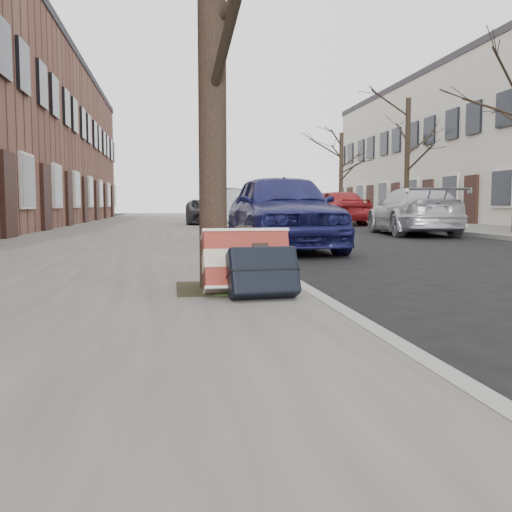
{
  "coord_description": "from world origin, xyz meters",
  "views": [
    {
      "loc": [
        -2.48,
        -3.89,
        0.87
      ],
      "look_at": [
        -1.77,
        0.8,
        0.45
      ],
      "focal_mm": 40.0,
      "sensor_mm": 36.0,
      "label": 1
    }
  ],
  "objects": [
    {
      "name": "car_near_mid",
      "position": [
        -0.25,
        14.79,
        0.7
      ],
      "size": [
        2.05,
        4.4,
        1.4
      ],
      "primitive_type": "imported",
      "rotation": [
        0.0,
        0.0,
        -0.14
      ],
      "color": "#AEB1B7",
      "rests_on": "ground"
    },
    {
      "name": "far_sidewalk",
      "position": [
        7.8,
        15.0,
        0.06
      ],
      "size": [
        4.0,
        70.0,
        0.12
      ],
      "primitive_type": "cube",
      "color": "#66655D",
      "rests_on": "ground"
    },
    {
      "name": "suitcase_navy",
      "position": [
        -1.74,
        0.58,
        0.34
      ],
      "size": [
        0.6,
        0.39,
        0.44
      ],
      "primitive_type": "cube",
      "rotation": [
        -0.42,
        0.0,
        0.11
      ],
      "color": "black",
      "rests_on": "near_sidewalk"
    },
    {
      "name": "dirt_patch",
      "position": [
        -2.0,
        1.2,
        0.13
      ],
      "size": [
        0.85,
        0.85,
        0.02
      ],
      "primitive_type": "cube",
      "color": "black",
      "rests_on": "near_sidewalk"
    },
    {
      "name": "tree_far_b",
      "position": [
        7.2,
        18.58,
        2.67
      ],
      "size": [
        0.21,
        0.21,
        5.11
      ],
      "primitive_type": "cylinder",
      "color": "black",
      "rests_on": "far_sidewalk"
    },
    {
      "name": "ground",
      "position": [
        0.0,
        0.0,
        0.0
      ],
      "size": [
        120.0,
        120.0,
        0.0
      ],
      "primitive_type": "plane",
      "color": "black",
      "rests_on": "ground"
    },
    {
      "name": "tree_far_c",
      "position": [
        7.2,
        27.75,
        2.54
      ],
      "size": [
        0.23,
        0.23,
        4.84
      ],
      "primitive_type": "cylinder",
      "color": "black",
      "rests_on": "far_sidewalk"
    },
    {
      "name": "car_near_back",
      "position": [
        -0.17,
        19.75,
        0.8
      ],
      "size": [
        3.78,
        6.19,
        1.6
      ],
      "primitive_type": "imported",
      "rotation": [
        0.0,
        0.0,
        -0.21
      ],
      "color": "#39393E",
      "rests_on": "ground"
    },
    {
      "name": "car_near_front",
      "position": [
        -0.31,
        7.1,
        0.76
      ],
      "size": [
        1.86,
        4.51,
        1.53
      ],
      "primitive_type": "imported",
      "rotation": [
        0.0,
        0.0,
        0.01
      ],
      "color": "navy",
      "rests_on": "ground"
    },
    {
      "name": "near_sidewalk",
      "position": [
        -3.7,
        15.0,
        0.06
      ],
      "size": [
        5.0,
        70.0,
        0.12
      ],
      "primitive_type": "cube",
      "color": "slate",
      "rests_on": "ground"
    },
    {
      "name": "suitcase_red",
      "position": [
        -1.85,
        0.84,
        0.4
      ],
      "size": [
        0.73,
        0.41,
        0.55
      ],
      "primitive_type": "cube",
      "rotation": [
        -0.42,
        0.0,
        0.03
      ],
      "color": "maroon",
      "rests_on": "near_sidewalk"
    },
    {
      "name": "car_far_front",
      "position": [
        4.62,
        12.08,
        0.69
      ],
      "size": [
        2.54,
        4.94,
        1.37
      ],
      "primitive_type": "imported",
      "rotation": [
        0.0,
        0.0,
        3.01
      ],
      "color": "#B3B5BC",
      "rests_on": "ground"
    },
    {
      "name": "car_far_back",
      "position": [
        4.76,
        20.8,
        0.79
      ],
      "size": [
        2.43,
        4.82,
        1.57
      ],
      "primitive_type": "imported",
      "rotation": [
        0.0,
        0.0,
        3.27
      ],
      "color": "maroon",
      "rests_on": "ground"
    }
  ]
}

